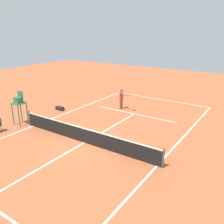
{
  "coord_description": "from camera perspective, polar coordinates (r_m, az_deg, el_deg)",
  "views": [
    {
      "loc": [
        -8.64,
        9.92,
        6.47
      ],
      "look_at": [
        0.47,
        -3.7,
        0.8
      ],
      "focal_mm": 38.46,
      "sensor_mm": 36.0,
      "label": 1
    }
  ],
  "objects": [
    {
      "name": "equipment_bag",
      "position": [
        20.7,
        -12.27,
        0.85
      ],
      "size": [
        0.76,
        0.32,
        0.3
      ],
      "primitive_type": "cube",
      "color": "black",
      "rests_on": "ground"
    },
    {
      "name": "umpire_chair",
      "position": [
        18.03,
        -21.27,
        2.11
      ],
      "size": [
        0.8,
        0.8,
        2.41
      ],
      "color": "#2D6B4C",
      "rests_on": "ground"
    },
    {
      "name": "player_serving",
      "position": [
        20.26,
        2.3,
        3.56
      ],
      "size": [
        1.27,
        0.7,
        1.76
      ],
      "rotation": [
        0.0,
        0.0,
        1.44
      ],
      "color": "brown",
      "rests_on": "ground"
    },
    {
      "name": "tennis_net",
      "position": [
        14.45,
        -6.64,
        -5.47
      ],
      "size": [
        10.11,
        0.1,
        1.07
      ],
      "color": "#4C4C51",
      "rests_on": "ground"
    },
    {
      "name": "court_lines",
      "position": [
        14.66,
        -6.57,
        -7.23
      ],
      "size": [
        9.51,
        22.83,
        0.01
      ],
      "color": "white",
      "rests_on": "ground"
    },
    {
      "name": "ground_plane",
      "position": [
        14.66,
        -6.57,
        -7.24
      ],
      "size": [
        60.0,
        60.0,
        0.0
      ],
      "primitive_type": "plane",
      "color": "#AD5933"
    },
    {
      "name": "tennis_ball",
      "position": [
        18.12,
        2.25,
        -1.74
      ],
      "size": [
        0.07,
        0.07,
        0.07
      ],
      "primitive_type": "sphere",
      "color": "#CCE033",
      "rests_on": "ground"
    }
  ]
}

